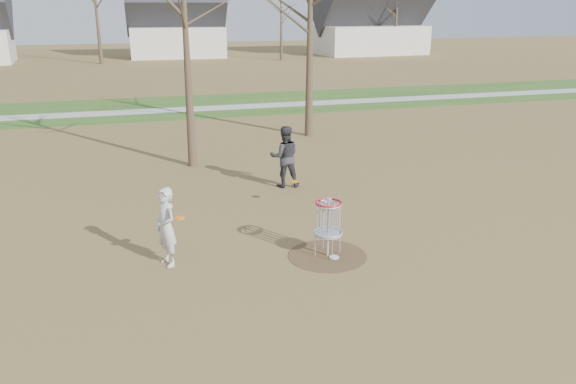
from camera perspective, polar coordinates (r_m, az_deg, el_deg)
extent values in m
plane|color=brown|center=(12.90, 4.02, -6.48)|extent=(160.00, 160.00, 0.00)
cube|color=#2D5119|center=(32.67, -8.84, 8.66)|extent=(160.00, 8.00, 0.01)
cube|color=#9E9E99|center=(31.69, -8.59, 8.39)|extent=(160.00, 1.50, 0.01)
cylinder|color=#47331E|center=(12.89, 4.02, -6.46)|extent=(1.80, 1.80, 0.01)
imported|color=silver|center=(12.40, -12.26, -3.49)|extent=(0.63, 0.75, 1.76)
imported|color=#2F2E32|center=(17.43, -0.34, 3.62)|extent=(1.03, 0.85, 1.93)
cylinder|color=white|center=(12.79, 4.71, -6.62)|extent=(0.22, 0.22, 0.02)
cylinder|color=orange|center=(15.62, 0.60, 1.07)|extent=(0.22, 0.22, 0.04)
cylinder|color=orange|center=(12.19, -10.91, -2.61)|extent=(0.22, 0.22, 0.02)
cylinder|color=#9EA3AD|center=(12.63, 4.09, -3.70)|extent=(0.05, 0.05, 1.35)
cylinder|color=#9EA3AD|center=(12.67, 4.08, -4.22)|extent=(0.64, 0.64, 0.04)
torus|color=#9EA3AD|center=(12.42, 4.15, -1.24)|extent=(0.60, 0.60, 0.04)
torus|color=red|center=(12.41, 4.15, -1.09)|extent=(0.60, 0.60, 0.04)
cone|color=#382B1E|center=(19.64, -10.23, 13.26)|extent=(0.32, 0.32, 7.50)
cone|color=#382B1E|center=(24.21, 2.24, 15.63)|extent=(0.36, 0.36, 8.50)
cone|color=#382B1E|center=(58.99, -18.85, 16.59)|extent=(0.40, 0.40, 9.00)
cone|color=#382B1E|center=(60.18, -0.69, 16.58)|extent=(0.32, 0.32, 7.00)
cone|color=#382B1E|center=(67.10, 10.95, 17.10)|extent=(0.38, 0.38, 8.50)
cube|color=silver|center=(65.35, -11.18, 14.73)|extent=(10.24, 7.34, 3.20)
pyramid|color=#2D2D33|center=(65.24, -11.37, 17.68)|extent=(10.74, 7.36, 3.55)
cube|color=silver|center=(69.05, 8.13, 15.06)|extent=(12.40, 8.62, 3.20)
pyramid|color=#2D2D33|center=(68.95, 8.27, 18.08)|extent=(13.00, 8.65, 4.06)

